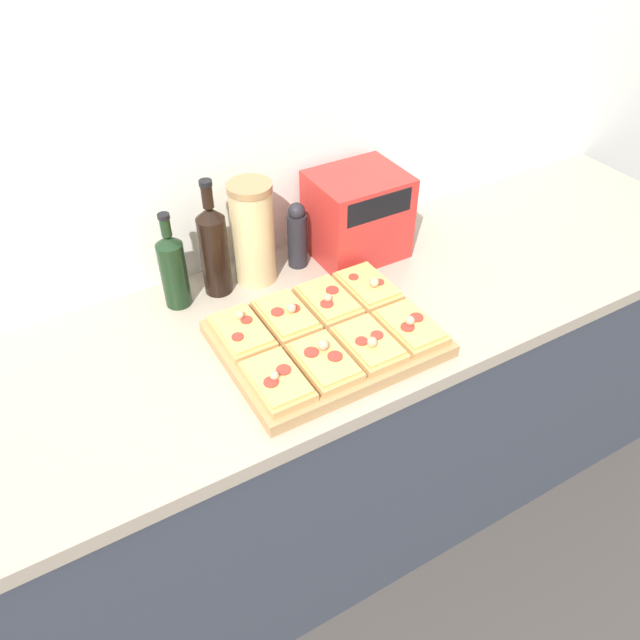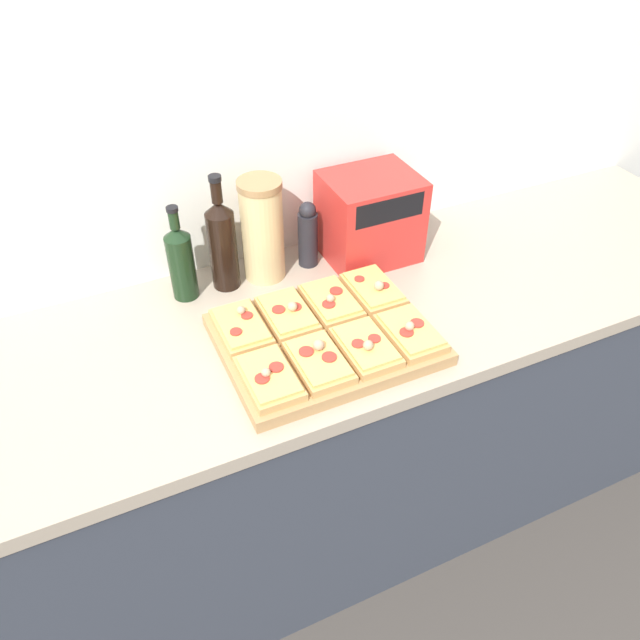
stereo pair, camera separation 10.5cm
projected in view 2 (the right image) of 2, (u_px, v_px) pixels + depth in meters
The scene contains 17 objects.
ground_plane at pixel (361, 602), 1.92m from camera, with size 12.00×12.00×0.00m, color #3D3833.
wall_back at pixel (258, 130), 1.58m from camera, with size 6.00×0.06×2.50m.
kitchen_counter at pixel (317, 433), 1.85m from camera, with size 2.63×0.67×0.90m.
cutting_board at pixel (325, 339), 1.47m from camera, with size 0.49×0.38×0.03m, color #A37A4C.
pizza_slice_back_left at pixel (241, 327), 1.46m from camera, with size 0.11×0.17×0.05m.
pizza_slice_back_midleft at pixel (287, 313), 1.50m from camera, with size 0.11×0.17×0.05m.
pizza_slice_back_midright at pixel (331, 301), 1.54m from camera, with size 0.11×0.17×0.05m.
pizza_slice_back_right at pixel (373, 289), 1.57m from camera, with size 0.11×0.17×0.05m.
pizza_slice_front_left at pixel (269, 377), 1.33m from camera, with size 0.11×0.17×0.05m.
pizza_slice_front_midleft at pixel (319, 361), 1.37m from camera, with size 0.11×0.17×0.05m.
pizza_slice_front_midright at pixel (366, 346), 1.41m from camera, with size 0.11×0.17×0.05m.
pizza_slice_front_right at pixel (411, 332), 1.45m from camera, with size 0.11×0.17×0.05m.
olive_oil_bottle at pixel (181, 261), 1.56m from camera, with size 0.07×0.07×0.26m.
wine_bottle at pixel (222, 243), 1.58m from camera, with size 0.07×0.07×0.32m.
grain_jar_tall at pixel (262, 230), 1.61m from camera, with size 0.11×0.11×0.28m.
pepper_mill at pixel (308, 235), 1.68m from camera, with size 0.05×0.05×0.19m.
toaster_oven at pixel (370, 217), 1.70m from camera, with size 0.27×0.21×0.24m.
Camera 2 is at (-0.50, -0.78, 1.89)m, focal length 35.00 mm.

